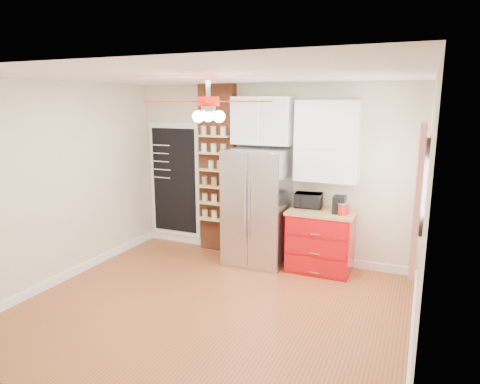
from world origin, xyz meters
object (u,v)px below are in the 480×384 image
at_px(fridge, 257,207).
at_px(ceiling_fan, 208,102).
at_px(toaster_oven, 308,200).
at_px(red_cabinet, 320,241).
at_px(pantry_jar_oats, 211,165).
at_px(canister_left, 342,210).
at_px(coffee_maker, 339,205).

relative_size(fridge, ceiling_fan, 1.25).
bearing_deg(toaster_oven, fridge, -174.24).
height_order(red_cabinet, ceiling_fan, ceiling_fan).
distance_m(red_cabinet, pantry_jar_oats, 2.08).
height_order(red_cabinet, toaster_oven, toaster_oven).
bearing_deg(canister_left, pantry_jar_oats, 172.92).
distance_m(fridge, ceiling_fan, 2.25).
bearing_deg(fridge, canister_left, -4.01).
relative_size(fridge, canister_left, 11.63).
bearing_deg(toaster_oven, coffee_maker, -22.93).
bearing_deg(ceiling_fan, coffee_maker, 54.50).
distance_m(canister_left, pantry_jar_oats, 2.21).
height_order(coffee_maker, pantry_jar_oats, pantry_jar_oats).
height_order(fridge, red_cabinet, fridge).
height_order(coffee_maker, canister_left, coffee_maker).
xyz_separation_m(red_cabinet, toaster_oven, (-0.23, 0.11, 0.56)).
relative_size(ceiling_fan, canister_left, 9.31).
xyz_separation_m(coffee_maker, canister_left, (0.06, -0.10, -0.05)).
bearing_deg(fridge, toaster_oven, 11.89).
relative_size(red_cabinet, ceiling_fan, 0.67).
distance_m(toaster_oven, pantry_jar_oats, 1.66).
bearing_deg(coffee_maker, fridge, -179.49).
height_order(fridge, coffee_maker, fridge).
xyz_separation_m(red_cabinet, pantry_jar_oats, (-1.83, 0.13, 0.98)).
xyz_separation_m(toaster_oven, pantry_jar_oats, (-1.61, 0.02, 0.43)).
height_order(red_cabinet, coffee_maker, coffee_maker).
relative_size(coffee_maker, canister_left, 1.65).
xyz_separation_m(fridge, coffee_maker, (1.22, 0.01, 0.15)).
relative_size(red_cabinet, toaster_oven, 2.39).
xyz_separation_m(fridge, canister_left, (1.28, -0.09, 0.10)).
distance_m(fridge, red_cabinet, 1.06).
xyz_separation_m(red_cabinet, canister_left, (0.31, -0.14, 0.52)).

